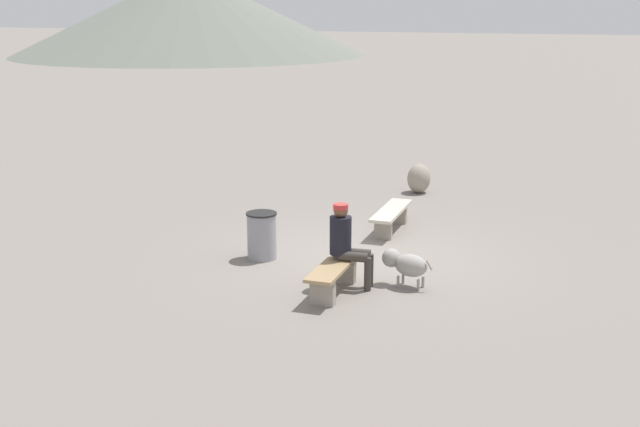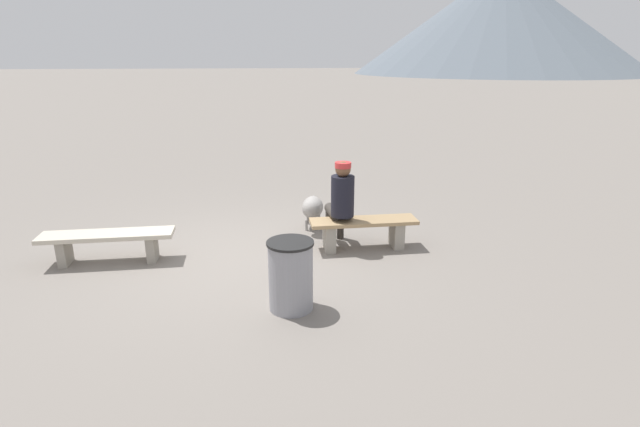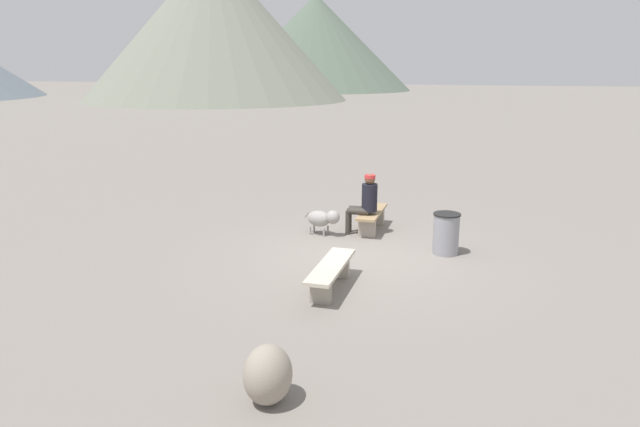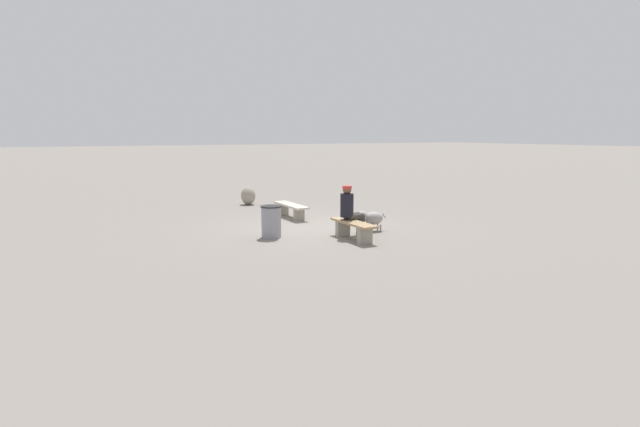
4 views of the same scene
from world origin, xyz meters
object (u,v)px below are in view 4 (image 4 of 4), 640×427
object	(u,v)px
bench_left	(291,208)
boulder	(248,196)
trash_bin	(271,222)
bench_right	(353,228)
seated_person	(350,207)
dog	(370,218)

from	to	relation	value
bench_left	boulder	xyz separation A→B (m)	(-3.35, -0.19, 0.02)
trash_bin	boulder	bearing A→B (deg)	165.49
trash_bin	bench_right	bearing A→B (deg)	54.36
seated_person	trash_bin	xyz separation A→B (m)	(-0.89, -1.80, -0.36)
seated_person	boulder	world-z (taller)	seated_person
bench_right	boulder	world-z (taller)	boulder
bench_right	trash_bin	bearing A→B (deg)	-125.41
dog	seated_person	bearing A→B (deg)	30.88
bench_right	dog	distance (m)	1.16
trash_bin	bench_left	bearing A→B (deg)	145.12
dog	boulder	bearing A→B (deg)	-68.77
bench_right	seated_person	xyz separation A→B (m)	(-0.33, 0.09, 0.47)
bench_left	trash_bin	xyz separation A→B (m)	(2.41, -1.68, 0.09)
bench_left	bench_right	bearing A→B (deg)	0.60
bench_left	dog	world-z (taller)	dog
bench_right	trash_bin	world-z (taller)	trash_bin
trash_bin	boulder	size ratio (longest dim) A/B	1.21
dog	boulder	xyz separation A→B (m)	(-6.35, -1.17, -0.04)
trash_bin	boulder	world-z (taller)	trash_bin
seated_person	trash_bin	distance (m)	2.04
bench_right	seated_person	size ratio (longest dim) A/B	1.19
seated_person	boulder	bearing A→B (deg)	178.11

